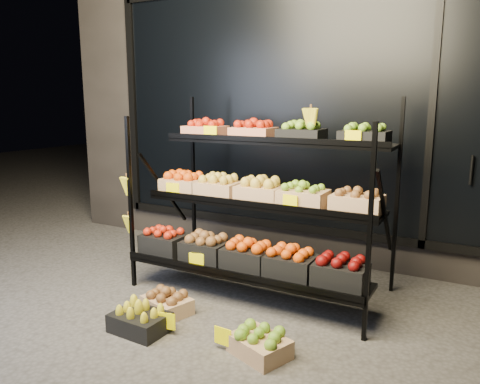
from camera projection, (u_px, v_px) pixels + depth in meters
The scene contains 8 objects.
ground at pixel (223, 318), 3.56m from camera, with size 24.00×24.00×0.00m, color #514F4C.
building at pixel (334, 90), 5.45m from camera, with size 6.00×2.08×3.50m.
display_rack at pixel (257, 202), 3.92m from camera, with size 2.18×1.02×1.68m.
tag_floor_a at pixel (167, 326), 3.30m from camera, with size 0.13×0.01×0.12m, color #FFF200.
tag_floor_b at pixel (223, 342), 3.09m from camera, with size 0.13×0.01×0.12m, color #FFF200.
floor_crate_left at pixel (167, 302), 3.64m from camera, with size 0.42×0.36×0.19m.
floor_crate_midleft at pixel (140, 319), 3.34m from camera, with size 0.41×0.31×0.20m.
floor_crate_midright at pixel (260, 343), 3.02m from camera, with size 0.44×0.38×0.19m.
Camera 1 is at (1.68, -2.84, 1.63)m, focal length 35.00 mm.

